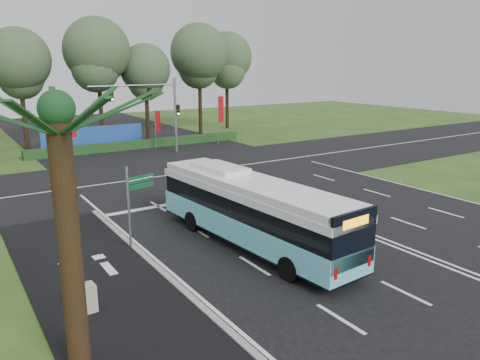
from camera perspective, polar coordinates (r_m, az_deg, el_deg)
name	(u,v)px	position (r m, az deg, el deg)	size (l,w,h in m)	color
ground	(299,210)	(27.35, 7.17, -3.67)	(120.00, 120.00, 0.00)	#254A18
road_main	(299,210)	(27.35, 7.18, -3.63)	(20.00, 120.00, 0.04)	black
road_cross	(200,171)	(36.98, -4.85, 1.09)	(120.00, 14.00, 0.05)	black
bike_path	(99,283)	(19.24, -16.79, -11.90)	(5.00, 18.00, 0.06)	black
kerb_strip	(157,268)	(19.92, -10.08, -10.48)	(0.25, 18.00, 0.12)	gray
city_bus	(252,211)	(21.43, 1.44, -3.76)	(3.34, 11.99, 3.40)	#62CCE3
pedestrian_signal	(74,201)	(24.02, -19.55, -2.46)	(0.29, 0.41, 3.25)	gray
street_sign	(134,196)	(21.66, -12.76, -1.93)	(1.46, 0.46, 3.84)	gray
utility_cabinet	(86,299)	(17.09, -18.25, -13.63)	(0.62, 0.51, 1.03)	#A79E86
banner_flag_left	(72,127)	(44.03, -19.82, 6.10)	(0.64, 0.08, 4.34)	gray
banner_flag_mid	(157,124)	(47.09, -10.07, 6.79)	(0.57, 0.11, 3.84)	gray
banner_flag_right	(220,113)	(49.25, -2.44, 8.20)	(0.75, 0.16, 5.10)	gray
palm_tree	(59,140)	(12.22, -21.16, 4.62)	(3.20, 3.20, 7.65)	#382614
traffic_light_gantry	(157,104)	(43.98, -10.05, 9.09)	(8.41, 0.28, 7.00)	gray
hedge	(141,144)	(48.10, -11.95, 4.28)	(22.00, 1.20, 0.80)	#143814
blue_hoarding	(94,137)	(49.11, -17.42, 4.97)	(10.00, 0.30, 2.20)	#1F4BAB
eucalyptus_row	(103,58)	(52.22, -16.32, 14.10)	(41.66, 9.95, 12.93)	black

